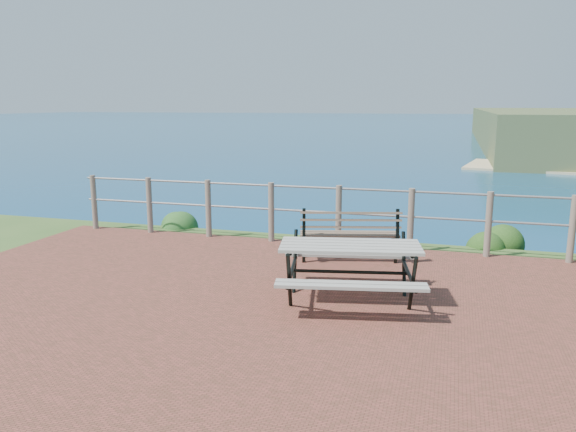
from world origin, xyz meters
name	(u,v)px	position (x,y,z in m)	size (l,w,h in m)	color
ground	(276,322)	(0.00, 0.00, 0.00)	(10.00, 7.00, 0.12)	brown
ocean	(451,110)	(0.00, 200.00, 0.00)	(1200.00, 1200.00, 0.00)	navy
safety_railing	(339,213)	(0.00, 3.35, 0.57)	(9.40, 0.10, 1.00)	#6B5B4C
picnic_table	(350,266)	(0.64, 0.83, 0.44)	(1.72, 1.39, 0.68)	#A49E93
park_bench	(349,226)	(0.32, 2.56, 0.54)	(1.49, 0.72, 0.82)	brown
shrub_lip_west	(178,224)	(-3.34, 4.21, 0.00)	(0.78, 0.78, 0.52)	#215620
shrub_lip_east	(491,244)	(2.42, 4.28, 0.00)	(0.74, 0.74, 0.47)	#1C4013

